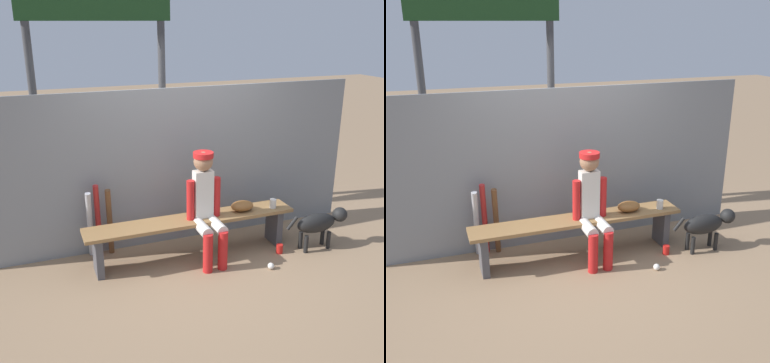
# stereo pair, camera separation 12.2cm
# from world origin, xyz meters

# --- Properties ---
(ground_plane) EXTENTS (30.00, 30.00, 0.00)m
(ground_plane) POSITION_xyz_m (0.00, 0.00, 0.00)
(ground_plane) COLOR #937556
(chainlink_fence) EXTENTS (4.72, 0.03, 1.92)m
(chainlink_fence) POSITION_xyz_m (0.00, 0.52, 0.96)
(chainlink_fence) COLOR gray
(chainlink_fence) RESTS_ON ground_plane
(dugout_bench) EXTENTS (2.50, 0.36, 0.50)m
(dugout_bench) POSITION_xyz_m (0.00, 0.00, 0.39)
(dugout_bench) COLOR olive
(dugout_bench) RESTS_ON ground_plane
(player_seated) EXTENTS (0.41, 0.55, 1.28)m
(player_seated) POSITION_xyz_m (0.13, -0.11, 0.70)
(player_seated) COLOR silver
(player_seated) RESTS_ON ground_plane
(baseball_glove) EXTENTS (0.28, 0.20, 0.12)m
(baseball_glove) POSITION_xyz_m (0.64, 0.00, 0.56)
(baseball_glove) COLOR brown
(baseball_glove) RESTS_ON dugout_bench
(bat_wood_dark) EXTENTS (0.10, 0.21, 0.86)m
(bat_wood_dark) POSITION_xyz_m (-0.89, 0.37, 0.43)
(bat_wood_dark) COLOR brown
(bat_wood_dark) RESTS_ON ground_plane
(bat_aluminum_red) EXTENTS (0.09, 0.19, 0.91)m
(bat_aluminum_red) POSITION_xyz_m (-1.01, 0.41, 0.46)
(bat_aluminum_red) COLOR #B22323
(bat_aluminum_red) RESTS_ON ground_plane
(bat_aluminum_silver) EXTENTS (0.09, 0.25, 0.86)m
(bat_aluminum_silver) POSITION_xyz_m (-1.11, 0.38, 0.43)
(bat_aluminum_silver) COLOR #B7B7BC
(bat_aluminum_silver) RESTS_ON ground_plane
(baseball) EXTENTS (0.07, 0.07, 0.07)m
(baseball) POSITION_xyz_m (0.73, -0.58, 0.04)
(baseball) COLOR white
(baseball) RESTS_ON ground_plane
(cup_on_ground) EXTENTS (0.08, 0.08, 0.11)m
(cup_on_ground) POSITION_xyz_m (1.02, -0.29, 0.06)
(cup_on_ground) COLOR red
(cup_on_ground) RESTS_ON ground_plane
(cup_on_bench) EXTENTS (0.08, 0.08, 0.11)m
(cup_on_bench) POSITION_xyz_m (1.03, -0.06, 0.55)
(cup_on_bench) COLOR silver
(cup_on_bench) RESTS_ON dugout_bench
(scoreboard) EXTENTS (2.21, 0.27, 3.82)m
(scoreboard) POSITION_xyz_m (-0.63, 1.58, 2.69)
(scoreboard) COLOR #3F3F42
(scoreboard) RESTS_ON ground_plane
(dog) EXTENTS (0.84, 0.20, 0.49)m
(dog) POSITION_xyz_m (1.54, -0.33, 0.34)
(dog) COLOR black
(dog) RESTS_ON ground_plane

